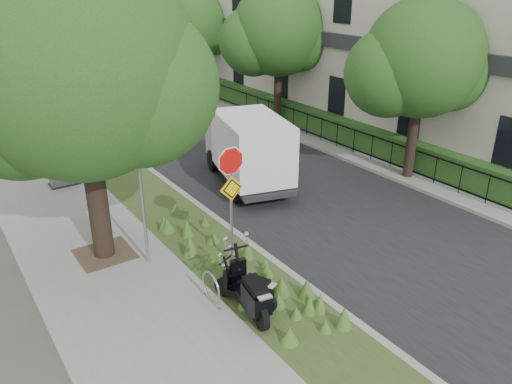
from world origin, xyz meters
The scene contains 21 objects.
ground centered at (0.00, 0.00, 0.00)m, with size 120.00×120.00×0.00m, color #4C5147.
sidewalk_near centered at (-4.25, 10.00, 0.06)m, with size 3.50×60.00×0.12m, color gray.
verge centered at (-1.50, 10.00, 0.06)m, with size 2.00×60.00×0.12m, color #2E411C.
kerb_near centered at (-0.50, 10.00, 0.07)m, with size 0.20×60.00×0.13m, color #9E9991.
road centered at (3.00, 10.00, 0.01)m, with size 7.00×60.00×0.01m, color black.
kerb_far centered at (6.50, 10.00, 0.07)m, with size 0.20×60.00×0.13m, color #9E9991.
footpath_far centered at (8.20, 10.00, 0.06)m, with size 3.20×60.00×0.12m, color gray.
street_tree_main centered at (-4.08, 2.86, 4.80)m, with size 6.21×5.54×7.66m.
bare_post centered at (-3.20, 1.80, 2.12)m, with size 0.08×0.08×4.00m.
bike_hoop centered at (-2.70, -0.60, 0.50)m, with size 0.06×0.78×0.77m.
sign_assembly centered at (-1.40, 0.58, 2.33)m, with size 0.94×0.08×3.22m.
fence_far centered at (7.20, 10.00, 0.67)m, with size 0.04×24.00×1.00m.
hedge_far centered at (7.90, 10.00, 0.67)m, with size 1.00×24.00×1.10m, color #224A1A.
terrace_houses centered at (11.49, 10.00, 4.16)m, with size 7.40×26.40×8.20m.
far_tree_a centered at (6.94, 2.05, 4.13)m, with size 4.60×4.10×6.22m.
far_tree_b centered at (6.94, 10.05, 4.37)m, with size 4.83×4.31×6.56m.
far_tree_c centered at (6.94, 18.04, 3.95)m, with size 4.37×3.89×5.93m.
scooter_near centered at (-2.04, -1.25, 0.49)m, with size 0.81×1.49×0.76m.
scooter_far centered at (-2.22, -1.52, 0.58)m, with size 0.63×1.98×0.95m.
box_truck centered at (1.91, 4.88, 1.41)m, with size 3.02×5.10×2.17m.
utility_cabinet centered at (-3.59, 8.26, 0.75)m, with size 0.98×0.66×1.31m.
Camera 1 is at (-7.12, -8.86, 6.94)m, focal length 35.00 mm.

